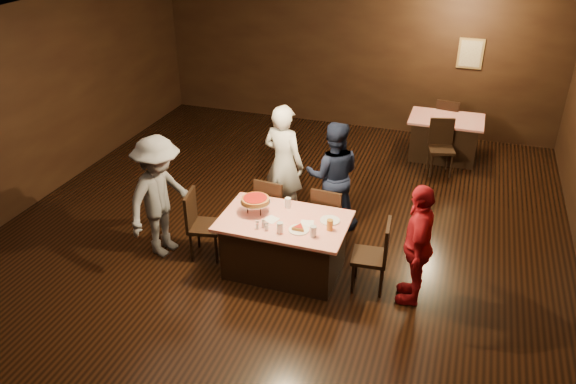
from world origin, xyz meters
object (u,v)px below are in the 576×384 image
(chair_end_left, at_px, (206,225))
(glass_amber, at_px, (330,225))
(diner_navy_hoodie, at_px, (333,175))
(pizza_stand, at_px, (255,200))
(diner_white_jacket, at_px, (284,164))
(diner_red_shirt, at_px, (418,244))
(main_table, at_px, (284,245))
(glass_back, at_px, (288,203))
(glass_front_left, at_px, (280,228))
(chair_back_far, at_px, (447,122))
(back_table, at_px, (444,138))
(chair_end_right, at_px, (370,255))
(chair_far_right, at_px, (330,216))
(chair_back_near, at_px, (441,148))
(chair_far_left, at_px, (274,207))
(glass_front_right, at_px, (313,231))
(diner_grey_knit, at_px, (160,197))
(plate_empty, at_px, (330,220))

(chair_end_left, xyz_separation_m, glass_amber, (1.70, -0.05, 0.37))
(diner_navy_hoodie, distance_m, pizza_stand, 1.44)
(diner_white_jacket, xyz_separation_m, diner_navy_hoodie, (0.74, 0.03, -0.08))
(diner_red_shirt, bearing_deg, pizza_stand, -96.01)
(main_table, distance_m, glass_back, 0.55)
(chair_end_left, bearing_deg, glass_front_left, -114.91)
(main_table, bearing_deg, diner_white_jacket, 109.13)
(chair_back_far, bearing_deg, diner_white_jacket, 67.48)
(back_table, height_order, chair_end_right, chair_end_right)
(chair_far_right, bearing_deg, glass_front_left, 75.10)
(chair_back_near, height_order, diner_red_shirt, diner_red_shirt)
(chair_end_left, distance_m, chair_back_far, 5.58)
(chair_far_left, distance_m, glass_front_right, 1.36)
(chair_back_near, relative_size, diner_white_jacket, 0.53)
(chair_far_right, relative_size, diner_grey_knit, 0.56)
(glass_back, bearing_deg, glass_front_left, -80.54)
(diner_white_jacket, height_order, diner_red_shirt, diner_white_jacket)
(chair_far_right, height_order, glass_front_left, chair_far_right)
(main_table, distance_m, diner_navy_hoodie, 1.40)
(main_table, relative_size, chair_end_right, 1.68)
(glass_amber, bearing_deg, chair_back_far, 77.99)
(glass_back, bearing_deg, chair_far_right, 45.00)
(glass_back, bearing_deg, chair_back_near, 62.52)
(chair_back_far, relative_size, glass_back, 6.79)
(glass_front_left, height_order, glass_front_right, same)
(chair_end_left, bearing_deg, chair_far_right, -73.72)
(back_table, distance_m, glass_back, 4.33)
(diner_white_jacket, bearing_deg, main_table, 124.42)
(chair_back_far, height_order, pizza_stand, pizza_stand)
(glass_amber, bearing_deg, chair_far_right, 104.04)
(pizza_stand, height_order, glass_front_left, pizza_stand)
(diner_white_jacket, distance_m, diner_red_shirt, 2.47)
(diner_grey_knit, distance_m, pizza_stand, 1.30)
(chair_far_left, relative_size, diner_grey_knit, 0.56)
(diner_navy_hoodie, distance_m, diner_red_shirt, 1.91)
(main_table, height_order, plate_empty, plate_empty)
(chair_far_right, relative_size, diner_navy_hoodie, 0.59)
(chair_end_right, relative_size, diner_navy_hoodie, 0.59)
(diner_navy_hoodie, height_order, glass_amber, diner_navy_hoodie)
(chair_far_right, height_order, glass_amber, chair_far_right)
(chair_end_left, distance_m, glass_amber, 1.74)
(diner_red_shirt, relative_size, glass_back, 11.03)
(diner_grey_knit, xyz_separation_m, glass_front_right, (2.14, -0.16, -0.01))
(chair_end_right, distance_m, chair_back_far, 4.89)
(back_table, bearing_deg, diner_grey_knit, -127.45)
(main_table, height_order, diner_red_shirt, diner_red_shirt)
(back_table, bearing_deg, chair_far_right, -109.53)
(chair_end_right, bearing_deg, main_table, -94.94)
(chair_far_right, height_order, diner_red_shirt, diner_red_shirt)
(back_table, bearing_deg, chair_back_far, 90.00)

